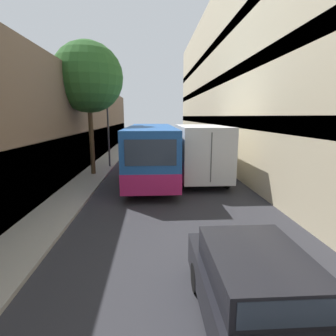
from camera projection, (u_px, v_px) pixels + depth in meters
ground_plane at (167, 185)px, 14.37m from camera, size 150.00×150.00×0.00m
sidewalk_left at (83, 185)px, 14.10m from camera, size 1.77×60.00×0.12m
building_left_shopfront at (40, 130)px, 13.42m from camera, size 2.40×60.00×6.54m
building_right_apartment at (273, 56)px, 13.38m from camera, size 2.40×60.00×13.44m
car_hatchback at (257, 294)px, 4.41m from camera, size 1.82×3.98×1.47m
bus at (151, 151)px, 15.55m from camera, size 2.61×9.96×3.11m
box_truck at (199, 151)px, 15.46m from camera, size 2.50×7.20×3.17m
panel_van at (152, 142)px, 27.71m from camera, size 1.95×4.03×1.80m
street_lamp at (107, 94)px, 18.10m from camera, size 0.36×0.80×7.37m
street_tree_left at (88, 78)px, 15.50m from camera, size 4.13×4.13×7.89m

